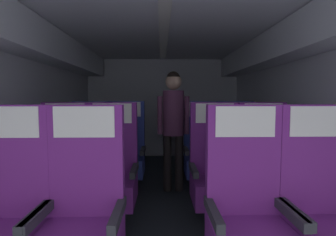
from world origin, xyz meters
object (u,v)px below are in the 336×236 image
Objects in this scene: seat_a_right_aisle at (324,216)px; seat_b_right_window at (216,174)px; seat_c_right_window at (203,154)px; seat_b_left_window at (64,175)px; seat_a_left_aisle at (82,219)px; seat_b_right_aisle at (265,173)px; seat_c_left_aisle at (126,154)px; seat_a_right_window at (248,217)px; seat_a_left_window at (4,220)px; seat_c_left_window at (89,154)px; seat_c_right_aisle at (238,154)px; flight_attendant at (173,118)px; seat_b_left_aisle at (112,174)px.

seat_a_right_aisle is 1.00× the size of seat_b_right_window.
seat_c_right_window is at bearing 104.04° from seat_a_right_aisle.
seat_b_right_window is at bearing -0.06° from seat_b_left_window.
seat_a_left_aisle is 1.00× the size of seat_b_right_aisle.
seat_a_right_aisle is at bearing -51.71° from seat_c_left_aisle.
seat_a_left_aisle is 1.00× the size of seat_a_right_window.
seat_b_left_window is 1.07m from seat_c_left_aisle.
seat_a_left_window is 2.01m from seat_a_right_aisle.
seat_c_right_window is at bearing 89.62° from seat_a_right_window.
seat_b_right_aisle is (1.54, 0.96, 0.00)m from seat_a_left_aisle.
seat_c_right_window is at bearing 0.01° from seat_c_left_window.
seat_a_right_window is at bearing -117.11° from seat_b_right_aisle.
seat_a_left_aisle and seat_c_left_aisle have the same top height.
seat_b_right_window is 1.00× the size of seat_c_left_window.
seat_b_right_aisle is (0.49, 0.97, 0.00)m from seat_a_right_window.
seat_c_left_aisle is at bearing 179.62° from seat_c_right_aisle.
seat_c_left_aisle is (-1.52, 0.96, 0.00)m from seat_b_right_aisle.
seat_b_right_window is at bearing 42.99° from seat_a_left_aisle.
flight_attendant is at bearing 111.93° from seat_b_right_window.
seat_b_left_window is 1.00× the size of seat_b_left_aisle.
seat_b_left_aisle is 1.26m from flight_attendant.
seat_b_right_window is 0.75× the size of flight_attendant.
seat_a_left_aisle is 2.45m from seat_c_right_aisle.
seat_a_right_window and seat_c_right_aisle have the same top height.
seat_c_right_window is (1.53, 1.92, 0.00)m from seat_a_left_window.
seat_c_right_window is (1.05, 0.95, 0.00)m from seat_b_left_aisle.
seat_b_left_aisle is 0.96m from seat_c_left_aisle.
seat_b_right_aisle and seat_c_left_window have the same top height.
seat_b_right_window is 1.00× the size of seat_c_right_aisle.
seat_c_left_window and seat_c_left_aisle have the same top height.
seat_b_right_aisle is at bearing -0.56° from seat_b_right_window.
seat_c_right_aisle is (1.54, 0.95, 0.00)m from seat_b_left_aisle.
seat_b_right_aisle is at bearing -0.07° from seat_b_left_aisle.
seat_a_right_window is at bearing -179.35° from seat_a_right_aisle.
seat_b_right_aisle is at bearing -90.15° from seat_c_right_aisle.
seat_b_right_aisle is at bearing -25.23° from seat_c_left_window.
seat_c_left_window is (-0.00, 1.92, 0.00)m from seat_a_left_window.
seat_c_left_aisle is (0.49, 0.95, 0.00)m from seat_b_left_window.
seat_a_right_window is at bearing -0.13° from seat_a_left_aisle.
seat_b_right_aisle is at bearing 32.11° from seat_a_left_aisle.
seat_b_left_aisle is 1.53m from seat_b_right_aisle.
seat_a_left_aisle is at bearing -75.92° from seat_c_left_window.
seat_a_left_window is at bearing -179.72° from seat_a_left_aisle.
seat_b_left_window is 1.00× the size of seat_c_left_window.
seat_b_left_window is (-0.47, 0.97, 0.00)m from seat_a_left_aisle.
seat_a_left_aisle is 1.00× the size of seat_b_right_window.
seat_a_left_aisle and seat_b_left_window have the same top height.
seat_b_right_aisle is 1.00× the size of seat_c_right_aisle.
seat_a_left_aisle is at bearing -90.51° from seat_c_left_aisle.
seat_a_left_window is 1.00× the size of seat_c_left_window.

